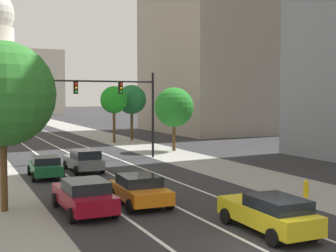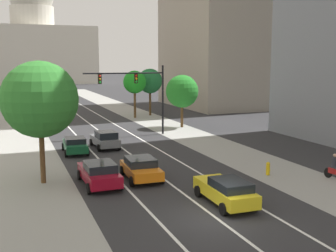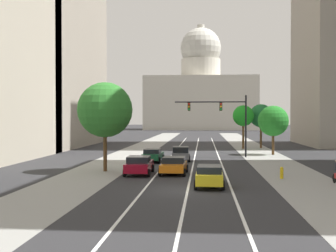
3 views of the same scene
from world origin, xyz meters
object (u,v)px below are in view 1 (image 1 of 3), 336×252
car_yellow (269,213)px  street_tree_mid_left (2,94)px  car_crimson (84,195)px  street_tree_near_right (114,100)px  traffic_signal_mast (124,99)px  street_tree_mid_right (132,100)px  car_green (45,166)px  car_gray (84,160)px  car_orange (140,189)px  fire_hydrant (306,189)px  street_tree_far_right (174,107)px

car_yellow → street_tree_mid_left: (-8.79, 7.67, 4.49)m
car_crimson → street_tree_near_right: street_tree_near_right is taller
traffic_signal_mast → street_tree_mid_left: street_tree_mid_left is taller
car_yellow → street_tree_mid_right: street_tree_mid_right is taller
car_green → car_yellow: bearing=-157.7°
traffic_signal_mast → street_tree_mid_right: bearing=67.9°
car_gray → car_orange: (-0.01, -10.72, -0.04)m
car_crimson → traffic_signal_mast: traffic_signal_mast is taller
car_yellow → car_crimson: car_crimson is taller
traffic_signal_mast → street_tree_mid_left: 18.03m
car_crimson → fire_hydrant: 11.22m
car_orange → street_tree_near_right: 30.77m
car_yellow → street_tree_far_right: 27.19m
traffic_signal_mast → street_tree_mid_left: size_ratio=1.09×
car_yellow → car_orange: bearing=25.0°
car_green → car_orange: size_ratio=1.01×
street_tree_far_right → fire_hydrant: bearing=-97.1°
car_yellow → car_orange: (-2.80, 6.30, -0.02)m
car_gray → street_tree_far_right: 14.39m
street_tree_mid_left → car_crimson: bearing=-28.8°
car_orange → street_tree_mid_left: 7.63m
car_green → street_tree_mid_left: street_tree_mid_left is taller
car_orange → car_crimson: car_crimson is taller
street_tree_mid_right → street_tree_far_right: size_ratio=1.09×
street_tree_near_right → car_orange: bearing=-105.6°
traffic_signal_mast → street_tree_mid_left: bearing=-126.6°
traffic_signal_mast → car_gray: bearing=-132.7°
traffic_signal_mast → street_tree_far_right: bearing=29.9°
car_green → traffic_signal_mast: bearing=-47.1°
street_tree_mid_right → car_green: bearing=-122.3°
car_crimson → traffic_signal_mast: (7.55, 16.24, 4.24)m
fire_hydrant → street_tree_mid_left: bearing=166.5°
traffic_signal_mast → street_tree_mid_right: 16.62m
traffic_signal_mast → street_tree_far_right: traffic_signal_mast is taller
street_tree_far_right → car_green: bearing=-144.1°
traffic_signal_mast → fire_hydrant: 18.81m
fire_hydrant → street_tree_far_right: size_ratio=0.15×
street_tree_near_right → street_tree_far_right: size_ratio=1.05×
car_crimson → street_tree_far_right: street_tree_far_right is taller
fire_hydrant → street_tree_near_right: size_ratio=0.14×
fire_hydrant → street_tree_near_right: bearing=90.1°
car_yellow → car_crimson: (-5.59, 5.91, 0.01)m
car_orange → street_tree_mid_right: (11.00, 31.24, 4.08)m
fire_hydrant → car_green: bearing=134.0°
car_green → street_tree_mid_right: 26.12m
car_green → traffic_signal_mast: traffic_signal_mast is taller
car_gray → street_tree_near_right: bearing=-26.2°
street_tree_near_right → street_tree_far_right: 10.36m
traffic_signal_mast → street_tree_near_right: bearing=75.7°
car_green → car_orange: 9.86m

